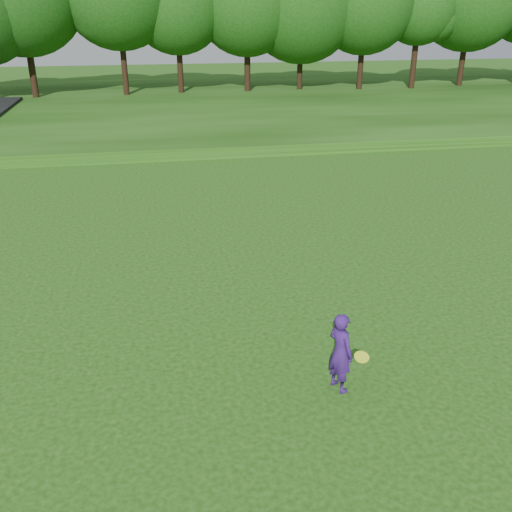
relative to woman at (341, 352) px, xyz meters
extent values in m
plane|color=#1A410C|center=(-1.02, 0.15, -0.87)|extent=(140.00, 140.00, 0.00)
cube|color=#1A410C|center=(-1.02, 34.15, -0.57)|extent=(130.00, 30.00, 0.60)
cube|color=gray|center=(-1.02, 20.15, -0.85)|extent=(130.00, 1.60, 0.04)
imported|color=#3A186E|center=(0.00, 0.00, 0.00)|extent=(0.63, 0.74, 1.73)
cylinder|color=#E4FE28|center=(0.30, -0.36, 0.09)|extent=(0.30, 0.29, 0.11)
camera|label=1|loc=(-3.35, -9.17, 6.36)|focal=40.00mm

